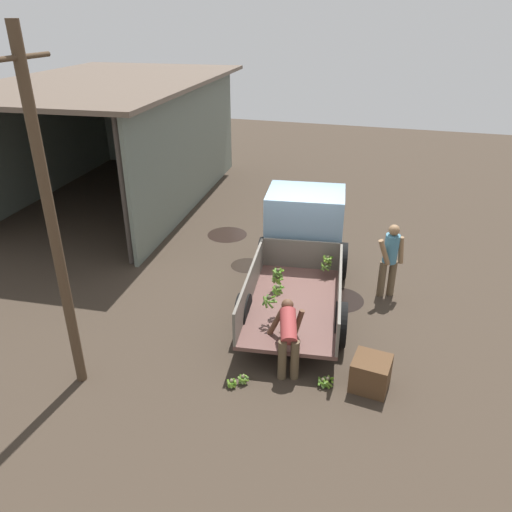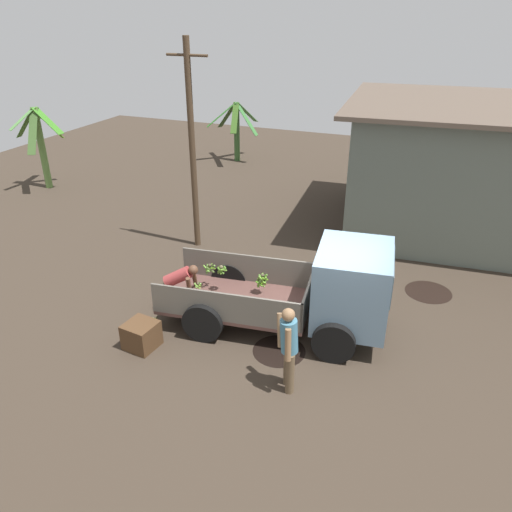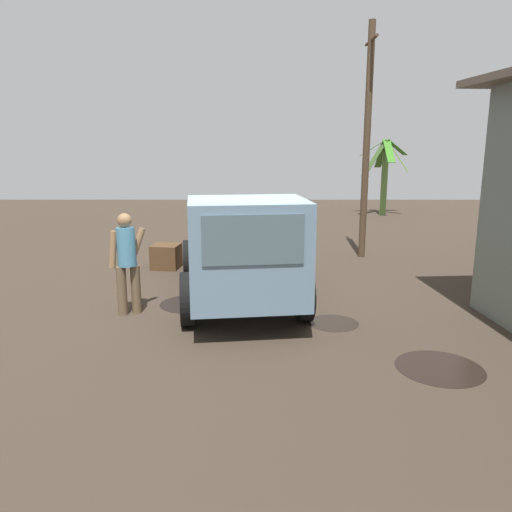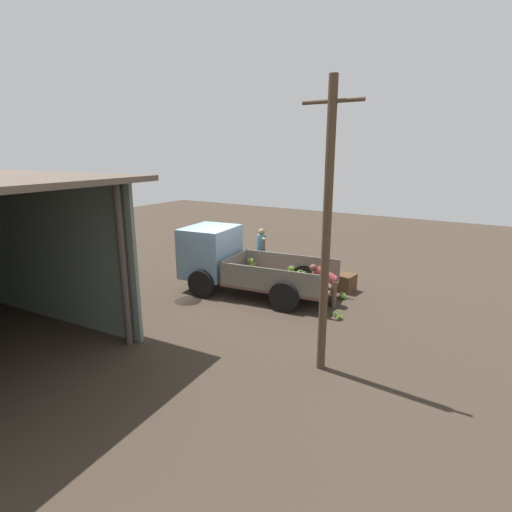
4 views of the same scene
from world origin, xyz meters
TOP-DOWN VIEW (x-y plane):
  - ground at (0.00, 0.00)m, footprint 36.00×36.00m
  - mud_patch_0 at (0.36, 1.42)m, footprint 0.81×0.81m
  - mud_patch_1 at (2.01, 2.54)m, footprint 1.12×1.12m
  - mud_patch_2 at (-0.62, -1.01)m, footprint 1.08×1.08m
  - cargo_truck at (0.06, -0.01)m, footprint 4.94×2.50m
  - utility_pole at (-4.51, 2.87)m, footprint 1.14×0.17m
  - person_foreground_visitor at (-0.13, -1.97)m, footprint 0.55×0.60m
  - person_worker_loading at (-3.24, -0.46)m, footprint 0.83×0.72m
  - banana_bunch_on_ground_0 at (-3.51, -1.14)m, footprint 0.20×0.20m
  - banana_bunch_on_ground_1 at (-3.49, -1.22)m, footprint 0.21×0.22m
  - banana_bunch_on_ground_2 at (-3.97, 0.33)m, footprint 0.19×0.19m
  - banana_bunch_on_ground_3 at (-3.83, 0.17)m, footprint 0.22×0.21m
  - wooden_crate_0 at (-3.29, -1.90)m, footprint 0.68×0.68m

SIDE VIEW (x-z plane):
  - ground at x=0.00m, z-range 0.00..0.00m
  - mud_patch_0 at x=0.36m, z-range 0.00..0.01m
  - mud_patch_1 at x=2.01m, z-range 0.00..0.01m
  - mud_patch_2 at x=-0.62m, z-range 0.00..0.01m
  - banana_bunch_on_ground_2 at x=-3.97m, z-range 0.00..0.16m
  - banana_bunch_on_ground_3 at x=-3.83m, z-range 0.01..0.18m
  - banana_bunch_on_ground_0 at x=-3.51m, z-range 0.01..0.18m
  - banana_bunch_on_ground_1 at x=-3.49m, z-range 0.01..0.20m
  - wooden_crate_0 at x=-3.29m, z-range 0.00..0.55m
  - person_worker_loading at x=-3.24m, z-range 0.13..1.33m
  - person_foreground_visitor at x=-0.13m, z-range 0.09..1.80m
  - cargo_truck at x=0.06m, z-range 0.04..2.05m
  - utility_pole at x=-4.51m, z-range 0.08..5.71m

